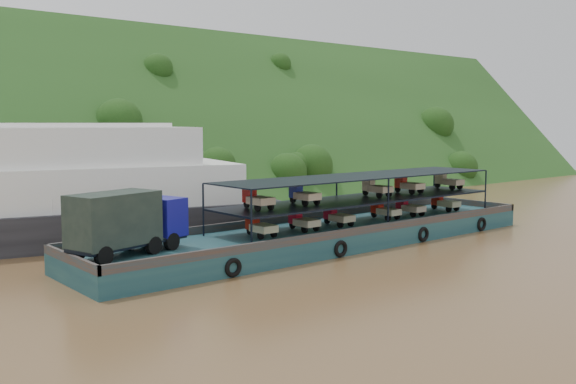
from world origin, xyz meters
TOP-DOWN VIEW (x-y plane):
  - ground at (0.00, 0.00)m, footprint 160.00×160.00m
  - hillside at (0.00, 36.00)m, footprint 140.00×39.60m
  - cargo_barge at (-3.82, -1.55)m, footprint 35.10×7.18m

SIDE VIEW (x-z plane):
  - ground at x=0.00m, z-range 0.00..0.00m
  - hillside at x=0.00m, z-range -19.80..19.80m
  - cargo_barge at x=-3.82m, z-range -1.17..3.44m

